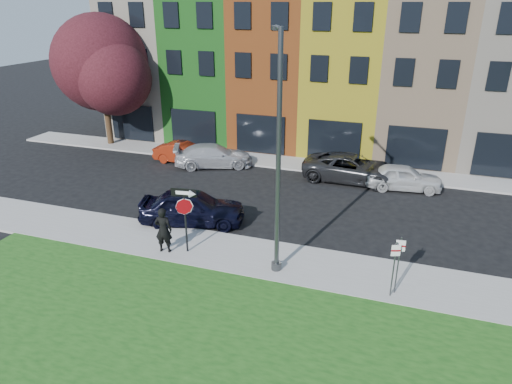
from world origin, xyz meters
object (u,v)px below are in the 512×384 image
(sedan_near, at_px, (192,207))
(street_lamp, at_px, (278,158))
(stop_sign, at_px, (184,207))
(man, at_px, (163,230))

(sedan_near, xyz_separation_m, street_lamp, (4.89, -2.65, 3.80))
(stop_sign, xyz_separation_m, sedan_near, (-1.03, 2.68, -1.31))
(man, relative_size, street_lamp, 0.22)
(stop_sign, height_order, street_lamp, street_lamp)
(sedan_near, height_order, street_lamp, street_lamp)
(sedan_near, bearing_deg, street_lamp, -134.03)
(stop_sign, xyz_separation_m, man, (-0.89, -0.28, -1.03))
(stop_sign, height_order, sedan_near, stop_sign)
(sedan_near, bearing_deg, man, 167.14)
(man, bearing_deg, street_lamp, 173.37)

